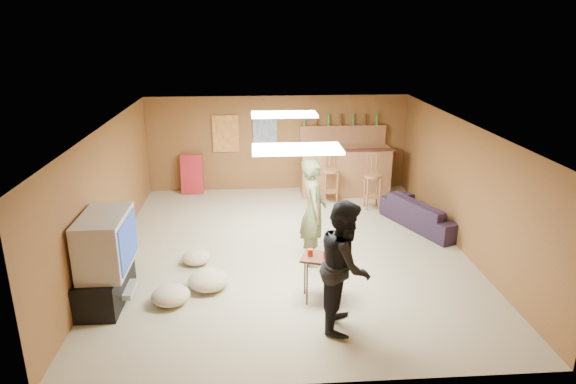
{
  "coord_description": "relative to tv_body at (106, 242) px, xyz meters",
  "views": [
    {
      "loc": [
        -0.6,
        -8.16,
        3.79
      ],
      "look_at": [
        0.0,
        0.2,
        1.0
      ],
      "focal_mm": 32.0,
      "sensor_mm": 36.0,
      "label": 1
    }
  ],
  "objects": [
    {
      "name": "tv_stand",
      "position": [
        -0.07,
        0.0,
        -0.65
      ],
      "size": [
        0.55,
        1.3,
        0.5
      ],
      "primitive_type": "cube",
      "color": "black",
      "rests_on": "ground"
    },
    {
      "name": "ceiling_panel_back",
      "position": [
        2.65,
        2.7,
        1.27
      ],
      "size": [
        1.2,
        0.6,
        0.04
      ],
      "primitive_type": "cube",
      "color": "white",
      "rests_on": "ceiling"
    },
    {
      "name": "poster_left",
      "position": [
        1.45,
        4.96,
        0.45
      ],
      "size": [
        0.6,
        0.03,
        0.85
      ],
      "primitive_type": "cube",
      "color": "#BF3F26",
      "rests_on": "wall_back"
    },
    {
      "name": "wall_front",
      "position": [
        2.65,
        -2.0,
        0.2
      ],
      "size": [
        6.0,
        0.02,
        2.2
      ],
      "primitive_type": "cube",
      "color": "brown",
      "rests_on": "ground"
    },
    {
      "name": "tv_screen",
      "position": [
        0.31,
        0.0,
        0.0
      ],
      "size": [
        0.02,
        0.95,
        0.65
      ],
      "primitive_type": "cube",
      "color": "navy",
      "rests_on": "tv_body"
    },
    {
      "name": "person_black",
      "position": [
        3.19,
        -0.86,
        -0.04
      ],
      "size": [
        0.82,
        0.96,
        1.72
      ],
      "primitive_type": "imported",
      "rotation": [
        0.0,
        0.0,
        1.35
      ],
      "color": "black",
      "rests_on": "ground"
    },
    {
      "name": "cup_red_near",
      "position": [
        2.83,
        -0.15,
        -0.18
      ],
      "size": [
        0.1,
        0.1,
        0.11
      ],
      "primitive_type": "cylinder",
      "rotation": [
        0.0,
        0.0,
        -0.39
      ],
      "color": "red",
      "rests_on": "tray_table"
    },
    {
      "name": "bar_lip",
      "position": [
        4.15,
        4.2,
        0.2
      ],
      "size": [
        2.1,
        0.12,
        0.05
      ],
      "primitive_type": "cube",
      "color": "#3B1B13",
      "rests_on": "bar_counter"
    },
    {
      "name": "bar_backing",
      "position": [
        4.15,
        4.92,
        0.3
      ],
      "size": [
        2.0,
        0.14,
        0.6
      ],
      "primitive_type": "cube",
      "color": "#945D35",
      "rests_on": "bar_counter"
    },
    {
      "name": "wall_back",
      "position": [
        2.65,
        5.0,
        0.2
      ],
      "size": [
        6.0,
        0.02,
        2.2
      ],
      "primitive_type": "cube",
      "color": "brown",
      "rests_on": "ground"
    },
    {
      "name": "cup_blue",
      "position": [
        3.13,
        -0.08,
        -0.18
      ],
      "size": [
        0.1,
        0.1,
        0.11
      ],
      "primitive_type": "cylinder",
      "rotation": [
        0.0,
        0.0,
        -0.3
      ],
      "color": "navy",
      "rests_on": "tray_table"
    },
    {
      "name": "bar_shelf",
      "position": [
        4.15,
        4.9,
        0.6
      ],
      "size": [
        2.0,
        0.18,
        0.05
      ],
      "primitive_type": "cube",
      "color": "#945D35",
      "rests_on": "bar_backing"
    },
    {
      "name": "sofa",
      "position": [
        5.35,
        2.39,
        -0.62
      ],
      "size": [
        1.42,
        2.05,
        0.56
      ],
      "primitive_type": "imported",
      "rotation": [
        0.0,
        0.0,
        1.96
      ],
      "color": "black",
      "rests_on": "ground"
    },
    {
      "name": "bar_stool_right",
      "position": [
        4.57,
        3.48,
        -0.31
      ],
      "size": [
        0.48,
        0.48,
        1.18
      ],
      "primitive_type": null,
      "rotation": [
        0.0,
        0.0,
        -0.34
      ],
      "color": "#945D35",
      "rests_on": "ground"
    },
    {
      "name": "cushion_mid",
      "position": [
        1.09,
        1.08,
        -0.79
      ],
      "size": [
        0.62,
        0.62,
        0.21
      ],
      "primitive_type": "ellipsoid",
      "rotation": [
        0.0,
        0.0,
        0.44
      ],
      "color": "tan",
      "rests_on": "ground"
    },
    {
      "name": "folding_chair_stack",
      "position": [
        0.65,
        4.8,
        -0.45
      ],
      "size": [
        0.5,
        0.26,
        0.91
      ],
      "primitive_type": "cube",
      "rotation": [
        -0.14,
        0.0,
        0.0
      ],
      "color": "red",
      "rests_on": "ground"
    },
    {
      "name": "wall_right",
      "position": [
        5.65,
        1.5,
        0.2
      ],
      "size": [
        0.02,
        7.0,
        2.2
      ],
      "primitive_type": "cube",
      "color": "brown",
      "rests_on": "ground"
    },
    {
      "name": "bottle_row",
      "position": [
        4.09,
        4.88,
        0.75
      ],
      "size": [
        1.76,
        0.08,
        0.26
      ],
      "primitive_type": null,
      "color": "#3F7233",
      "rests_on": "bar_shelf"
    },
    {
      "name": "bar_counter",
      "position": [
        4.15,
        4.45,
        -0.35
      ],
      "size": [
        2.0,
        0.6,
        1.1
      ],
      "primitive_type": "cube",
      "color": "#945D35",
      "rests_on": "ground"
    },
    {
      "name": "dvd_box",
      "position": [
        0.15,
        0.0,
        -0.75
      ],
      "size": [
        0.35,
        0.5,
        0.08
      ],
      "primitive_type": "cube",
      "color": "#B2B2B7",
      "rests_on": "tv_stand"
    },
    {
      "name": "wall_left",
      "position": [
        -0.35,
        1.5,
        0.2
      ],
      "size": [
        0.02,
        7.0,
        2.2
      ],
      "primitive_type": "cube",
      "color": "brown",
      "rests_on": "ground"
    },
    {
      "name": "bar_stool_left",
      "position": [
        3.74,
        3.94,
        -0.34
      ],
      "size": [
        0.39,
        0.39,
        1.12
      ],
      "primitive_type": null,
      "rotation": [
        0.0,
        0.0,
        0.11
      ],
      "color": "#945D35",
      "rests_on": "ground"
    },
    {
      "name": "person_olive",
      "position": [
        3.01,
        1.0,
        -0.01
      ],
      "size": [
        0.45,
        0.66,
        1.79
      ],
      "primitive_type": "imported",
      "rotation": [
        0.0,
        0.0,
        1.54
      ],
      "color": "#5F673C",
      "rests_on": "ground"
    },
    {
      "name": "tray_table",
      "position": [
        2.97,
        -0.19,
        -0.57
      ],
      "size": [
        0.61,
        0.55,
        0.66
      ],
      "primitive_type": "cube",
      "rotation": [
        0.0,
        0.0,
        -0.33
      ],
      "color": "#3B1B13",
      "rests_on": "ground"
    },
    {
      "name": "ceiling",
      "position": [
        2.65,
        1.5,
        1.3
      ],
      "size": [
        6.0,
        7.0,
        0.02
      ],
      "primitive_type": "cube",
      "color": "silver",
      "rests_on": "ground"
    },
    {
      "name": "poster_right",
      "position": [
        2.35,
        4.96,
        0.45
      ],
      "size": [
        0.55,
        0.03,
        0.8
      ],
      "primitive_type": "cube",
      "color": "#334C99",
      "rests_on": "wall_back"
    },
    {
      "name": "cup_red_far",
      "position": [
        3.04,
        -0.24,
        -0.18
      ],
      "size": [
        0.09,
        0.09,
        0.11
      ],
      "primitive_type": "cylinder",
      "rotation": [
        0.0,
        0.0,
        -0.09
      ],
      "color": "red",
      "rests_on": "tray_table"
    },
    {
      "name": "cushion_far",
      "position": [
        0.86,
        -0.16,
        -0.78
      ],
      "size": [
        0.71,
        0.71,
        0.24
      ],
      "primitive_type": "ellipsoid",
      "rotation": [
        0.0,
        0.0,
        -0.39
      ],
      "color": "tan",
      "rests_on": "ground"
    },
    {
      "name": "tv_body",
      "position": [
        0.0,
        0.0,
        0.0
      ],
      "size": [
        0.6,
        1.1,
        0.8
      ],
      "primitive_type": "cube",
      "color": "#B2B2B7",
      "rests_on": "tv_stand"
    },
    {
      "name": "ceiling_panel_front",
      "position": [
        2.65,
        0.0,
        1.27
      ],
      "size": [
        1.2,
        0.6,
        0.04
      ],
      "primitive_type": "cube",
      "color": "white",
      "rests_on": "ceiling"
    },
    {
      "name": "ground",
      "position": [
        2.65,
        1.5,
        -0.9
      ],
      "size": [
        7.0,
        7.0,
        0.0
      ],
      "primitive_type": "plane",
      "color": "tan",
      "rests_on": "ground"
    },
    {
      "name": "cushion_near_tv",
      "position": [
        1.36,
        0.23,
        -0.76
      ],
      "size": [
        0.8,
        0.8,
        0.27
      ],
      "primitive_type": "ellipsoid",
      "rotation": [
        0.0,
        0.0,
        0.4
      ],
      "color": "tan",
      "rests_on": "ground"
    }
  ]
}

